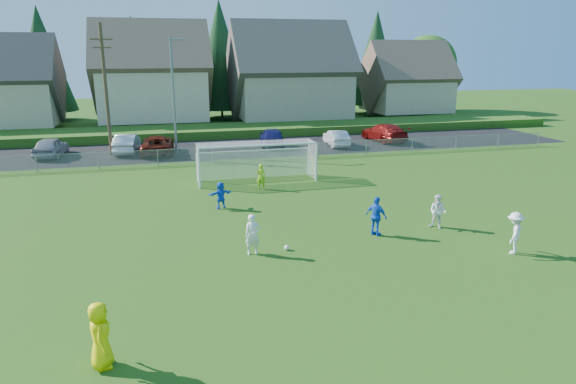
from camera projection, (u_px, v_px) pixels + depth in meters
name	position (u px, v px, depth m)	size (l,w,h in m)	color
ground	(346.00, 291.00, 17.67)	(160.00, 160.00, 0.00)	#193D0C
asphalt_lot	(230.00, 148.00, 43.33)	(60.00, 60.00, 0.00)	black
grass_embankment	(219.00, 131.00, 50.22)	(70.00, 6.00, 0.80)	#1E420F
soccer_ball	(287.00, 248.00, 21.25)	(0.22, 0.22, 0.22)	white
referee	(100.00, 336.00, 13.21)	(0.89, 0.58, 1.83)	#FFE505
player_white_a	(253.00, 235.00, 20.68)	(0.61, 0.40, 1.67)	white
player_white_b	(438.00, 212.00, 23.70)	(0.78, 0.61, 1.61)	white
player_white_c	(514.00, 233.00, 20.74)	(1.13, 0.65, 1.74)	white
player_blue_a	(376.00, 216.00, 22.77)	(1.05, 0.44, 1.78)	blue
player_blue_b	(221.00, 195.00, 26.74)	(1.32, 0.42, 1.43)	blue
goalkeeper	(261.00, 177.00, 30.45)	(0.56, 0.36, 1.52)	#A4DC19
car_a	(51.00, 147.00, 39.81)	(1.81, 4.50, 1.53)	gray
car_b	(127.00, 143.00, 41.28)	(1.63, 4.67, 1.54)	silver
car_c	(157.00, 145.00, 40.87)	(2.45, 5.32, 1.48)	#531509
car_e	(272.00, 137.00, 44.15)	(1.90, 4.73, 1.61)	#171750
car_f	(336.00, 138.00, 44.31)	(1.44, 4.12, 1.36)	silver
car_g	(384.00, 132.00, 46.61)	(2.23, 5.48, 1.59)	maroon
soccer_goal	(256.00, 155.00, 32.21)	(7.42, 1.90, 2.50)	white
chainlink_fence	(241.00, 153.00, 38.03)	(52.06, 0.06, 1.20)	gray
streetlight	(174.00, 93.00, 39.57)	(1.38, 0.18, 9.00)	slate
utility_pole	(106.00, 89.00, 39.20)	(1.60, 0.26, 10.00)	#473321
houses_row	(226.00, 57.00, 55.81)	(53.90, 11.45, 13.27)	tan
tree_row	(212.00, 60.00, 61.55)	(65.98, 12.36, 13.80)	#382616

